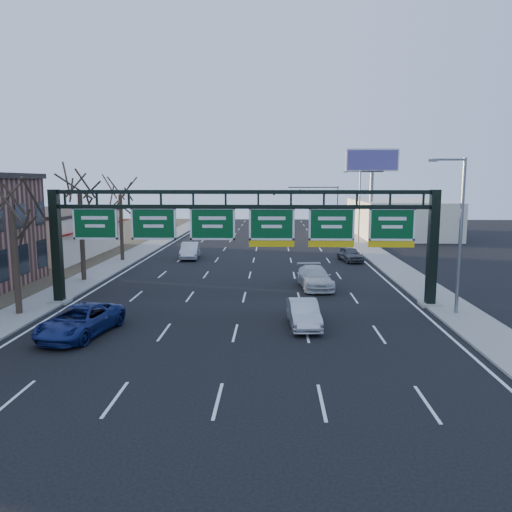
{
  "coord_description": "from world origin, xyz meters",
  "views": [
    {
      "loc": [
        1.94,
        -22.64,
        7.68
      ],
      "look_at": [
        0.89,
        7.3,
        3.2
      ],
      "focal_mm": 35.0,
      "sensor_mm": 36.0,
      "label": 1
    }
  ],
  "objects_px": {
    "car_blue_suv": "(80,321)",
    "car_silver_sedan": "(304,314)",
    "sign_gantry": "(245,231)",
    "car_white_wagon": "(315,277)"
  },
  "relations": [
    {
      "from": "sign_gantry",
      "to": "car_blue_suv",
      "type": "bearing_deg",
      "value": -139.96
    },
    {
      "from": "car_silver_sedan",
      "to": "car_white_wagon",
      "type": "relative_size",
      "value": 0.81
    },
    {
      "from": "car_blue_suv",
      "to": "car_silver_sedan",
      "type": "height_order",
      "value": "car_blue_suv"
    },
    {
      "from": "car_blue_suv",
      "to": "car_white_wagon",
      "type": "height_order",
      "value": "car_white_wagon"
    },
    {
      "from": "car_silver_sedan",
      "to": "car_white_wagon",
      "type": "height_order",
      "value": "car_white_wagon"
    },
    {
      "from": "sign_gantry",
      "to": "car_white_wagon",
      "type": "height_order",
      "value": "sign_gantry"
    },
    {
      "from": "sign_gantry",
      "to": "car_silver_sedan",
      "type": "relative_size",
      "value": 5.74
    },
    {
      "from": "sign_gantry",
      "to": "car_blue_suv",
      "type": "relative_size",
      "value": 4.52
    },
    {
      "from": "car_silver_sedan",
      "to": "car_white_wagon",
      "type": "distance_m",
      "value": 9.97
    },
    {
      "from": "car_silver_sedan",
      "to": "sign_gantry",
      "type": "bearing_deg",
      "value": 122.08
    }
  ]
}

